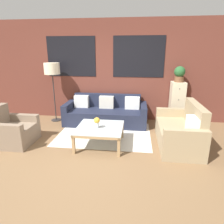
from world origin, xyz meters
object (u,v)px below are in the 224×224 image
Objects in this scene: drawer_cabinet at (177,103)px; potted_plant at (180,74)px; settee_vintage at (180,132)px; armchair_corner at (13,131)px; coffee_table at (100,129)px; flower_vase at (97,122)px; couch_dark at (106,113)px; floor_lamp at (52,71)px.

potted_plant reaches higher than drawer_cabinet.
drawer_cabinet is 2.84× the size of potted_plant.
settee_vintage is at bearing -95.94° from potted_plant.
settee_vintage is 3.73× the size of potted_plant.
armchair_corner reaches higher than coffee_table.
potted_plant is 2.64m from flower_vase.
coffee_table is (1.90, 0.14, 0.08)m from armchair_corner.
armchair_corner is 4.14m from drawer_cabinet.
settee_vintage is 1.42m from drawer_cabinet.
potted_plant is at bearing 84.06° from settee_vintage.
potted_plant reaches higher than armchair_corner.
drawer_cabinet reaches higher than couch_dark.
floor_lamp is at bearing -177.36° from drawer_cabinet.
couch_dark is 1.91× the size of drawer_cabinet.
flower_vase is at bearing -44.32° from floor_lamp.
drawer_cabinet is 2.51m from flower_vase.
floor_lamp is at bearing 78.22° from armchair_corner.
floor_lamp is (0.33, 1.57, 1.16)m from armchair_corner.
coffee_table is at bearing 52.07° from flower_vase.
potted_plant is at bearing 24.76° from armchair_corner.
armchair_corner is at bearing -177.54° from flower_vase.
floor_lamp reaches higher than coffee_table.
flower_vase is (-1.89, -1.65, -0.04)m from drawer_cabinet.
potted_plant is at bearing 90.00° from drawer_cabinet.
armchair_corner is 1.98m from floor_lamp.
drawer_cabinet is 0.80m from potted_plant.
couch_dark is 1.88m from floor_lamp.
couch_dark is 1.35× the size of floor_lamp.
floor_lamp is 7.16× the size of flower_vase.
drawer_cabinet is at bearing 24.76° from armchair_corner.
armchair_corner is 3.65× the size of flower_vase.
flower_vase is (1.53, -1.49, -0.89)m from floor_lamp.
flower_vase is (-1.89, -1.65, -0.84)m from potted_plant.
coffee_table is 4.19× the size of flower_vase.
flower_vase is (0.04, -1.44, 0.26)m from couch_dark.
floor_lamp is (-3.27, 1.23, 1.13)m from settee_vintage.
armchair_corner is at bearing -174.58° from settee_vintage.
drawer_cabinet reaches higher than armchair_corner.
potted_plant is (1.84, 1.59, 1.03)m from coffee_table.
floor_lamp is at bearing 135.68° from flower_vase.
couch_dark is at bearing -2.04° from floor_lamp.
settee_vintage is 1.71m from coffee_table.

